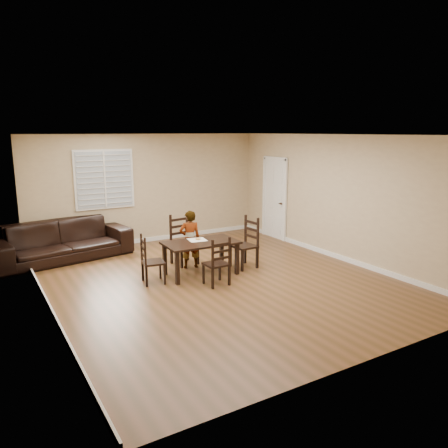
{
  "coord_description": "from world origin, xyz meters",
  "views": [
    {
      "loc": [
        -3.9,
        -6.81,
        2.77
      ],
      "look_at": [
        0.31,
        0.3,
        1.0
      ],
      "focal_mm": 35.0,
      "sensor_mm": 36.0,
      "label": 1
    }
  ],
  "objects_px": {
    "chair_near": "(181,241)",
    "child": "(190,239)",
    "chair_right": "(249,244)",
    "sofa": "(62,241)",
    "chair_far": "(219,264)",
    "dining_table": "(201,246)",
    "donut": "(198,239)",
    "chair_left": "(147,262)"
  },
  "relations": [
    {
      "from": "chair_near",
      "to": "child",
      "type": "bearing_deg",
      "value": -97.21
    },
    {
      "from": "dining_table",
      "to": "chair_far",
      "type": "distance_m",
      "value": 0.77
    },
    {
      "from": "chair_right",
      "to": "child",
      "type": "height_order",
      "value": "child"
    },
    {
      "from": "dining_table",
      "to": "chair_left",
      "type": "distance_m",
      "value": 1.1
    },
    {
      "from": "child",
      "to": "chair_left",
      "type": "bearing_deg",
      "value": 35.91
    },
    {
      "from": "dining_table",
      "to": "chair_near",
      "type": "bearing_deg",
      "value": 91.44
    },
    {
      "from": "chair_left",
      "to": "dining_table",
      "type": "bearing_deg",
      "value": -83.52
    },
    {
      "from": "chair_left",
      "to": "donut",
      "type": "bearing_deg",
      "value": -75.26
    },
    {
      "from": "dining_table",
      "to": "chair_right",
      "type": "xyz_separation_m",
      "value": [
        1.1,
        -0.03,
        -0.1
      ]
    },
    {
      "from": "child",
      "to": "sofa",
      "type": "bearing_deg",
      "value": -28.81
    },
    {
      "from": "dining_table",
      "to": "chair_left",
      "type": "height_order",
      "value": "chair_left"
    },
    {
      "from": "dining_table",
      "to": "chair_right",
      "type": "bearing_deg",
      "value": 0.71
    },
    {
      "from": "chair_far",
      "to": "chair_left",
      "type": "bearing_deg",
      "value": -39.2
    },
    {
      "from": "chair_left",
      "to": "sofa",
      "type": "relative_size",
      "value": 0.32
    },
    {
      "from": "child",
      "to": "donut",
      "type": "xyz_separation_m",
      "value": [
        0.0,
        -0.36,
        0.09
      ]
    },
    {
      "from": "dining_table",
      "to": "donut",
      "type": "height_order",
      "value": "donut"
    },
    {
      "from": "chair_near",
      "to": "chair_far",
      "type": "relative_size",
      "value": 1.17
    },
    {
      "from": "chair_far",
      "to": "child",
      "type": "bearing_deg",
      "value": -93.66
    },
    {
      "from": "chair_far",
      "to": "sofa",
      "type": "distance_m",
      "value": 3.84
    },
    {
      "from": "dining_table",
      "to": "sofa",
      "type": "relative_size",
      "value": 0.5
    },
    {
      "from": "dining_table",
      "to": "chair_right",
      "type": "height_order",
      "value": "chair_right"
    },
    {
      "from": "sofa",
      "to": "dining_table",
      "type": "bearing_deg",
      "value": -58.72
    },
    {
      "from": "chair_left",
      "to": "chair_right",
      "type": "xyz_separation_m",
      "value": [
        2.19,
        -0.08,
        0.06
      ]
    },
    {
      "from": "chair_right",
      "to": "sofa",
      "type": "bearing_deg",
      "value": -131.53
    },
    {
      "from": "chair_near",
      "to": "donut",
      "type": "distance_m",
      "value": 0.79
    },
    {
      "from": "child",
      "to": "donut",
      "type": "height_order",
      "value": "child"
    },
    {
      "from": "chair_far",
      "to": "donut",
      "type": "relative_size",
      "value": 8.9
    },
    {
      "from": "child",
      "to": "sofa",
      "type": "height_order",
      "value": "child"
    },
    {
      "from": "chair_near",
      "to": "sofa",
      "type": "distance_m",
      "value": 2.63
    },
    {
      "from": "chair_right",
      "to": "donut",
      "type": "height_order",
      "value": "chair_right"
    },
    {
      "from": "donut",
      "to": "chair_left",
      "type": "bearing_deg",
      "value": -174.59
    },
    {
      "from": "dining_table",
      "to": "child",
      "type": "xyz_separation_m",
      "value": [
        0.02,
        0.51,
        0.02
      ]
    },
    {
      "from": "dining_table",
      "to": "child",
      "type": "distance_m",
      "value": 0.52
    },
    {
      "from": "chair_right",
      "to": "child",
      "type": "distance_m",
      "value": 1.22
    },
    {
      "from": "chair_far",
      "to": "sofa",
      "type": "height_order",
      "value": "chair_far"
    },
    {
      "from": "sofa",
      "to": "donut",
      "type": "bearing_deg",
      "value": -56.5
    },
    {
      "from": "donut",
      "to": "sofa",
      "type": "height_order",
      "value": "sofa"
    },
    {
      "from": "dining_table",
      "to": "child",
      "type": "bearing_deg",
      "value": 90.0
    },
    {
      "from": "chair_right",
      "to": "child",
      "type": "relative_size",
      "value": 0.88
    },
    {
      "from": "dining_table",
      "to": "chair_left",
      "type": "bearing_deg",
      "value": 179.26
    },
    {
      "from": "dining_table",
      "to": "donut",
      "type": "relative_size",
      "value": 14.2
    },
    {
      "from": "chair_far",
      "to": "dining_table",
      "type": "bearing_deg",
      "value": -93.42
    }
  ]
}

